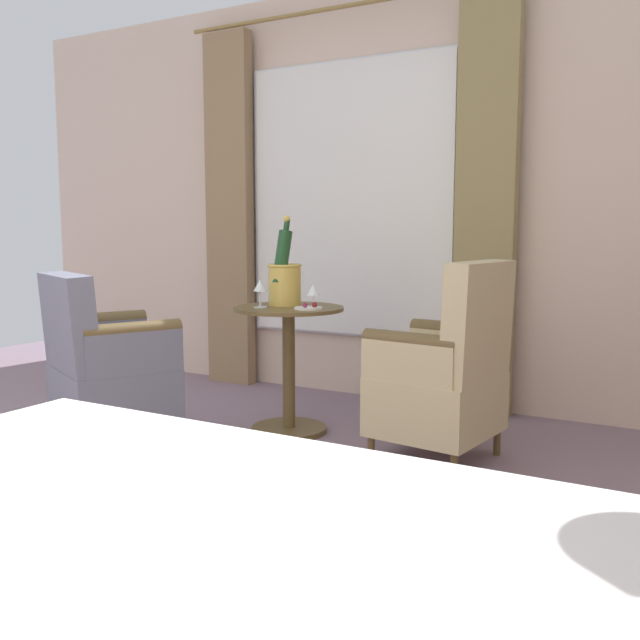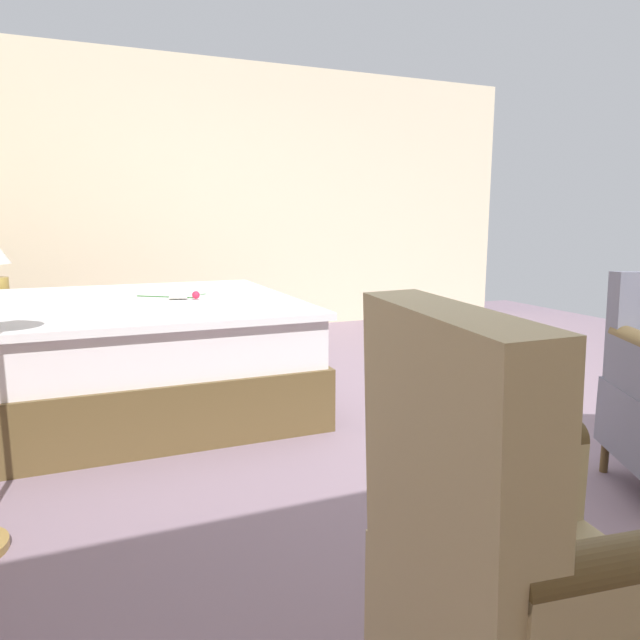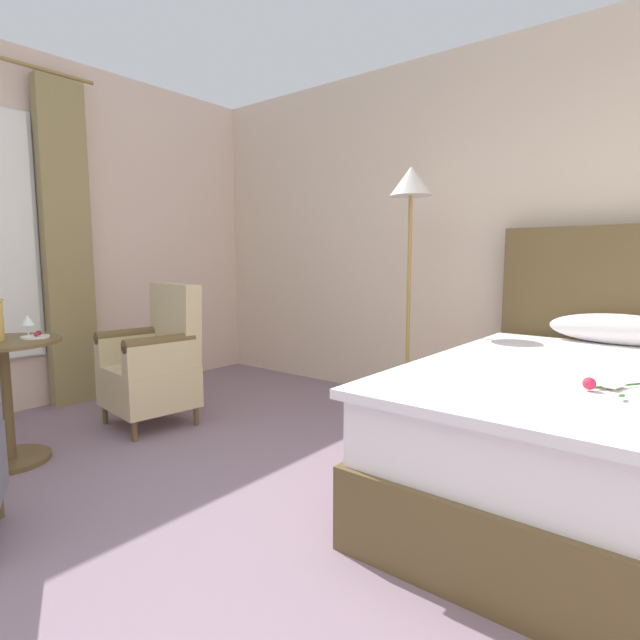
{
  "view_description": "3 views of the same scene",
  "coord_description": "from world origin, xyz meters",
  "px_view_note": "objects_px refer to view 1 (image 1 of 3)",
  "views": [
    {
      "loc": [
        1.26,
        2.21,
        1.13
      ],
      "look_at": [
        -0.86,
        1.0,
        0.82
      ],
      "focal_mm": 40.0,
      "sensor_mm": 36.0,
      "label": 1
    },
    {
      "loc": [
        -2.79,
        1.8,
        1.13
      ],
      "look_at": [
        -0.27,
        0.78,
        0.66
      ],
      "focal_mm": 32.0,
      "sensor_mm": 36.0,
      "label": 2
    },
    {
      "loc": [
        1.06,
        -0.9,
        1.16
      ],
      "look_at": [
        -0.67,
        1.27,
        0.82
      ],
      "focal_mm": 28.0,
      "sensor_mm": 36.0,
      "label": 3
    }
  ],
  "objects_px": {
    "armchair_by_window": "(446,375)",
    "champagne_bucket": "(284,278)",
    "side_table_round": "(289,362)",
    "wine_glass_near_bucket": "(260,287)",
    "snack_plate": "(309,308)",
    "armchair_facing_bed": "(105,371)",
    "wine_glass_near_edge": "(313,291)"
  },
  "relations": [
    {
      "from": "armchair_by_window",
      "to": "armchair_facing_bed",
      "type": "relative_size",
      "value": 1.07
    },
    {
      "from": "snack_plate",
      "to": "wine_glass_near_bucket",
      "type": "bearing_deg",
      "value": -78.59
    },
    {
      "from": "wine_glass_near_edge",
      "to": "armchair_facing_bed",
      "type": "xyz_separation_m",
      "value": [
        0.79,
        -0.76,
        -0.38
      ]
    },
    {
      "from": "armchair_by_window",
      "to": "side_table_round",
      "type": "bearing_deg",
      "value": -92.96
    },
    {
      "from": "snack_plate",
      "to": "armchair_by_window",
      "type": "bearing_deg",
      "value": 90.38
    },
    {
      "from": "wine_glass_near_edge",
      "to": "champagne_bucket",
      "type": "bearing_deg",
      "value": -99.31
    },
    {
      "from": "snack_plate",
      "to": "armchair_by_window",
      "type": "xyz_separation_m",
      "value": [
        -0.01,
        0.77,
        -0.29
      ]
    },
    {
      "from": "armchair_by_window",
      "to": "snack_plate",
      "type": "bearing_deg",
      "value": -89.62
    },
    {
      "from": "wine_glass_near_bucket",
      "to": "wine_glass_near_edge",
      "type": "distance_m",
      "value": 0.29
    },
    {
      "from": "side_table_round",
      "to": "armchair_by_window",
      "type": "height_order",
      "value": "armchair_by_window"
    },
    {
      "from": "champagne_bucket",
      "to": "armchair_facing_bed",
      "type": "xyz_separation_m",
      "value": [
        0.82,
        -0.56,
        -0.44
      ]
    },
    {
      "from": "side_table_round",
      "to": "armchair_facing_bed",
      "type": "xyz_separation_m",
      "value": [
        0.77,
        -0.61,
        0.03
      ]
    },
    {
      "from": "side_table_round",
      "to": "armchair_by_window",
      "type": "relative_size",
      "value": 0.72
    },
    {
      "from": "champagne_bucket",
      "to": "wine_glass_near_bucket",
      "type": "bearing_deg",
      "value": -20.11
    },
    {
      "from": "wine_glass_near_bucket",
      "to": "armchair_by_window",
      "type": "bearing_deg",
      "value": 93.32
    },
    {
      "from": "wine_glass_near_bucket",
      "to": "snack_plate",
      "type": "distance_m",
      "value": 0.3
    },
    {
      "from": "wine_glass_near_bucket",
      "to": "armchair_facing_bed",
      "type": "relative_size",
      "value": 0.17
    },
    {
      "from": "champagne_bucket",
      "to": "wine_glass_near_edge",
      "type": "xyz_separation_m",
      "value": [
        0.03,
        0.21,
        -0.06
      ]
    },
    {
      "from": "snack_plate",
      "to": "champagne_bucket",
      "type": "bearing_deg",
      "value": -115.1
    },
    {
      "from": "armchair_by_window",
      "to": "wine_glass_near_bucket",
      "type": "bearing_deg",
      "value": -86.68
    },
    {
      "from": "wine_glass_near_edge",
      "to": "armchair_facing_bed",
      "type": "distance_m",
      "value": 1.16
    },
    {
      "from": "champagne_bucket",
      "to": "wine_glass_near_edge",
      "type": "distance_m",
      "value": 0.22
    },
    {
      "from": "side_table_round",
      "to": "armchair_by_window",
      "type": "bearing_deg",
      "value": 87.04
    },
    {
      "from": "armchair_by_window",
      "to": "champagne_bucket",
      "type": "bearing_deg",
      "value": -95.6
    },
    {
      "from": "wine_glass_near_bucket",
      "to": "armchair_facing_bed",
      "type": "height_order",
      "value": "armchair_facing_bed"
    },
    {
      "from": "wine_glass_near_edge",
      "to": "snack_plate",
      "type": "bearing_deg",
      "value": 9.78
    },
    {
      "from": "wine_glass_near_edge",
      "to": "snack_plate",
      "type": "xyz_separation_m",
      "value": [
        0.07,
        0.01,
        -0.08
      ]
    },
    {
      "from": "wine_glass_near_bucket",
      "to": "armchair_by_window",
      "type": "height_order",
      "value": "armchair_by_window"
    },
    {
      "from": "side_table_round",
      "to": "armchair_by_window",
      "type": "distance_m",
      "value": 0.93
    },
    {
      "from": "champagne_bucket",
      "to": "armchair_by_window",
      "type": "distance_m",
      "value": 1.08
    },
    {
      "from": "champagne_bucket",
      "to": "wine_glass_near_bucket",
      "type": "relative_size",
      "value": 3.28
    },
    {
      "from": "side_table_round",
      "to": "champagne_bucket",
      "type": "relative_size",
      "value": 1.42
    }
  ]
}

